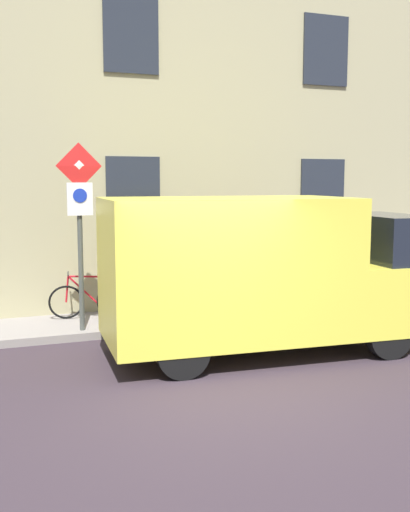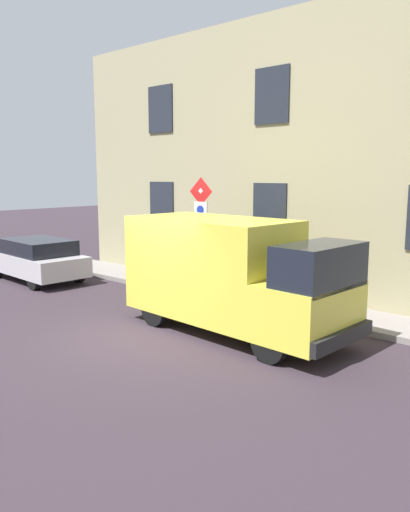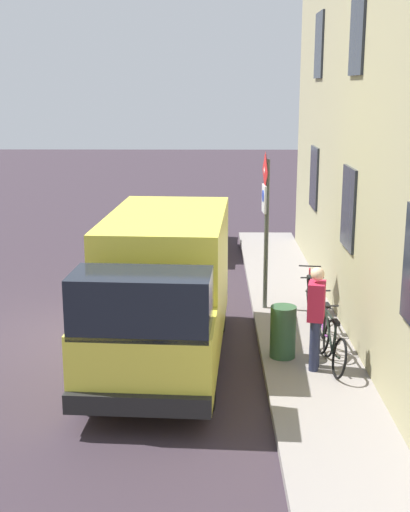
{
  "view_description": "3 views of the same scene",
  "coord_description": "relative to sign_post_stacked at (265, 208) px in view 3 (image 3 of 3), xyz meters",
  "views": [
    {
      "loc": [
        -7.17,
        2.94,
        2.77
      ],
      "look_at": [
        2.96,
        -0.85,
        1.41
      ],
      "focal_mm": 42.61,
      "sensor_mm": 36.0,
      "label": 1
    },
    {
      "loc": [
        -7.03,
        -7.97,
        3.44
      ],
      "look_at": [
        2.1,
        0.06,
        1.49
      ],
      "focal_mm": 35.26,
      "sensor_mm": 36.0,
      "label": 2
    },
    {
      "loc": [
        2.26,
        -12.49,
        4.66
      ],
      "look_at": [
        2.14,
        0.67,
        1.41
      ],
      "focal_mm": 48.34,
      "sensor_mm": 36.0,
      "label": 3
    }
  ],
  "objects": [
    {
      "name": "bicycle_blue",
      "position": [
        0.9,
        -1.26,
        -1.74
      ],
      "size": [
        0.46,
        1.71,
        0.89
      ],
      "rotation": [
        0.0,
        0.0,
        1.59
      ],
      "color": "black",
      "rests_on": "sidewalk_slab"
    },
    {
      "name": "sidewalk_slab",
      "position": [
        0.62,
        -1.29,
        -2.18
      ],
      "size": [
        1.66,
        17.87,
        0.14
      ],
      "primitive_type": "cube",
      "color": "gray",
      "rests_on": "ground_plane"
    },
    {
      "name": "bicycle_red",
      "position": [
        0.9,
        -0.36,
        -1.74
      ],
      "size": [
        0.48,
        1.71,
        0.89
      ],
      "rotation": [
        0.0,
        0.0,
        1.43
      ],
      "color": "black",
      "rests_on": "sidewalk_slab"
    },
    {
      "name": "bicycle_black",
      "position": [
        0.9,
        -3.05,
        -1.74
      ],
      "size": [
        0.46,
        1.72,
        0.89
      ],
      "rotation": [
        0.0,
        0.0,
        1.65
      ],
      "color": "black",
      "rests_on": "sidewalk_slab"
    },
    {
      "name": "sign_post_stacked",
      "position": [
        0.0,
        0.0,
        0.0
      ],
      "size": [
        0.16,
        0.56,
        3.14
      ],
      "color": "#474C47",
      "rests_on": "sidewalk_slab"
    },
    {
      "name": "delivery_van",
      "position": [
        -1.91,
        -2.57,
        -0.92
      ],
      "size": [
        2.33,
        5.44,
        2.5
      ],
      "rotation": [
        0.0,
        0.0,
        4.65
      ],
      "color": "yellow",
      "rests_on": "ground_plane"
    },
    {
      "name": "pedestrian",
      "position": [
        0.61,
        -3.2,
        -1.18
      ],
      "size": [
        0.34,
        0.45,
        1.72
      ],
      "rotation": [
        0.0,
        0.0,
        2.91
      ],
      "color": "#262B47",
      "rests_on": "sidewalk_slab"
    },
    {
      "name": "parked_hatchback",
      "position": [
        -1.77,
        5.71,
        -1.52
      ],
      "size": [
        1.97,
        4.09,
        1.38
      ],
      "rotation": [
        0.0,
        0.0,
        1.51
      ],
      "color": "#BAB5BB",
      "rests_on": "ground_plane"
    },
    {
      "name": "building_facade",
      "position": [
        1.8,
        -1.29,
        1.63
      ],
      "size": [
        0.75,
        15.87,
        7.76
      ],
      "color": "tan",
      "rests_on": "ground_plane"
    },
    {
      "name": "litter_bin",
      "position": [
        0.14,
        -2.7,
        -1.66
      ],
      "size": [
        0.44,
        0.44,
        0.9
      ],
      "primitive_type": "cylinder",
      "color": "#2D5133",
      "rests_on": "sidewalk_slab"
    },
    {
      "name": "ground_plane",
      "position": [
        -3.35,
        -1.29,
        -2.25
      ],
      "size": [
        80.0,
        80.0,
        0.0
      ],
      "primitive_type": "plane",
      "color": "#32272F"
    },
    {
      "name": "bicycle_purple",
      "position": [
        0.9,
        -2.15,
        -1.74
      ],
      "size": [
        0.46,
        1.72,
        0.89
      ],
      "rotation": [
        0.0,
        0.0,
        1.64
      ],
      "color": "black",
      "rests_on": "sidewalk_slab"
    }
  ]
}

